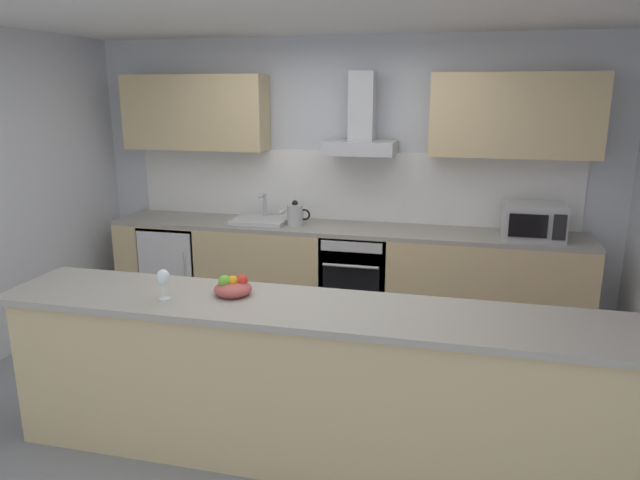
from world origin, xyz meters
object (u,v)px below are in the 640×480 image
at_px(microwave, 533,221).
at_px(kettle, 295,215).
at_px(oven, 357,275).
at_px(range_hood, 361,128).
at_px(fruit_bowl, 233,287).
at_px(wine_glass, 163,279).
at_px(refrigerator, 179,265).
at_px(sink, 261,220).

relative_size(microwave, kettle, 1.73).
relative_size(oven, range_hood, 1.11).
xyz_separation_m(microwave, range_hood, (-1.50, 0.16, 0.74)).
bearing_deg(oven, fruit_bowl, -99.92).
distance_m(oven, wine_glass, 2.43).
relative_size(range_hood, fruit_bowl, 3.27).
bearing_deg(oven, refrigerator, -179.91).
bearing_deg(refrigerator, range_hood, 4.20).
xyz_separation_m(microwave, wine_glass, (-2.21, -2.21, 0.03)).
relative_size(sink, wine_glass, 2.81).
xyz_separation_m(oven, kettle, (-0.58, -0.03, 0.55)).
distance_m(wine_glass, fruit_bowl, 0.39).
bearing_deg(oven, kettle, -176.65).
bearing_deg(kettle, refrigerator, 178.55).
distance_m(kettle, fruit_bowl, 2.06).
distance_m(microwave, range_hood, 1.68).
xyz_separation_m(refrigerator, fruit_bowl, (1.44, -2.08, 0.58)).
relative_size(wine_glass, fruit_bowl, 0.81).
height_order(oven, range_hood, range_hood).
bearing_deg(refrigerator, kettle, -1.45).
relative_size(sink, kettle, 1.73).
bearing_deg(oven, sink, 179.32).
relative_size(refrigerator, wine_glass, 4.78).
distance_m(refrigerator, fruit_bowl, 2.59).
bearing_deg(refrigerator, sink, 0.90).
height_order(oven, microwave, microwave).
bearing_deg(oven, microwave, -1.07).
relative_size(kettle, wine_glass, 1.62).
bearing_deg(wine_glass, range_hood, 73.26).
bearing_deg(refrigerator, fruit_bowl, -55.32).
height_order(oven, sink, sink).
bearing_deg(fruit_bowl, microwave, 47.76).
bearing_deg(sink, oven, -0.68).
xyz_separation_m(microwave, kettle, (-2.07, -0.01, -0.04)).
xyz_separation_m(refrigerator, wine_glass, (1.09, -2.24, 0.66)).
xyz_separation_m(wine_glass, fruit_bowl, (0.35, 0.16, -0.08)).
xyz_separation_m(refrigerator, microwave, (3.30, -0.03, 0.62)).
relative_size(kettle, range_hood, 0.40).
xyz_separation_m(oven, microwave, (1.50, -0.03, 0.59)).
bearing_deg(fruit_bowl, kettle, 95.92).
xyz_separation_m(sink, wine_glass, (0.21, -2.25, 0.15)).
bearing_deg(kettle, microwave, 0.16).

